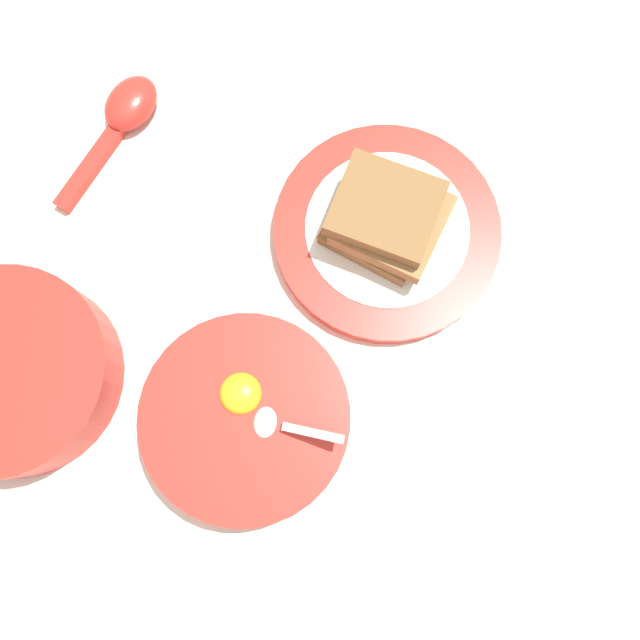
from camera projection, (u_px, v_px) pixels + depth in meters
ground_plane at (174, 335)px, 0.58m from camera, size 3.00×3.00×0.00m
egg_bowl at (247, 418)px, 0.54m from camera, size 0.18×0.18×0.08m
toast_plate at (386, 231)px, 0.59m from camera, size 0.22×0.22×0.02m
toast_sandwich at (387, 217)px, 0.56m from camera, size 0.12×0.12×0.05m
soup_spoon at (123, 115)px, 0.62m from camera, size 0.16×0.09×0.03m
congee_bowl at (10, 372)px, 0.54m from camera, size 0.18×0.18×0.05m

